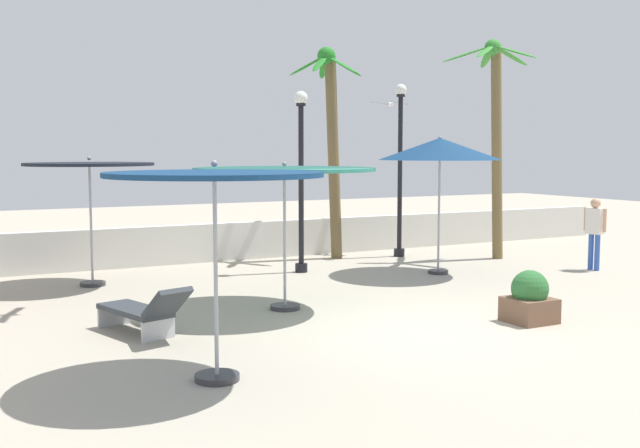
{
  "coord_description": "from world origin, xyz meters",
  "views": [
    {
      "loc": [
        -6.57,
        -9.56,
        2.77
      ],
      "look_at": [
        0.0,
        2.94,
        1.4
      ],
      "focal_mm": 42.76,
      "sensor_mm": 36.0,
      "label": 1
    }
  ],
  "objects_px": {
    "lamp_post_0": "(400,164)",
    "guest_0": "(595,227)",
    "planter": "(530,299)",
    "lounge_chair_0": "(143,310)",
    "seagull_0": "(391,104)",
    "palm_tree_0": "(496,125)",
    "patio_umbrella_0": "(284,175)",
    "palm_tree_1": "(332,132)",
    "lamp_post_1": "(301,173)",
    "patio_umbrella_1": "(89,171)",
    "patio_umbrella_4": "(215,187)",
    "patio_umbrella_2": "(440,150)"
  },
  "relations": [
    {
      "from": "patio_umbrella_0",
      "to": "palm_tree_1",
      "type": "height_order",
      "value": "palm_tree_1"
    },
    {
      "from": "seagull_0",
      "to": "palm_tree_0",
      "type": "bearing_deg",
      "value": -54.28
    },
    {
      "from": "lamp_post_0",
      "to": "guest_0",
      "type": "xyz_separation_m",
      "value": [
        2.7,
        -4.04,
        -1.41
      ]
    },
    {
      "from": "patio_umbrella_4",
      "to": "patio_umbrella_1",
      "type": "bearing_deg",
      "value": 90.19
    },
    {
      "from": "patio_umbrella_0",
      "to": "palm_tree_0",
      "type": "height_order",
      "value": "palm_tree_0"
    },
    {
      "from": "palm_tree_0",
      "to": "lounge_chair_0",
      "type": "bearing_deg",
      "value": -158.87
    },
    {
      "from": "palm_tree_0",
      "to": "guest_0",
      "type": "bearing_deg",
      "value": -71.46
    },
    {
      "from": "patio_umbrella_4",
      "to": "lounge_chair_0",
      "type": "distance_m",
      "value": 3.28
    },
    {
      "from": "palm_tree_1",
      "to": "lamp_post_0",
      "type": "height_order",
      "value": "palm_tree_1"
    },
    {
      "from": "patio_umbrella_1",
      "to": "lamp_post_1",
      "type": "distance_m",
      "value": 4.59
    },
    {
      "from": "palm_tree_0",
      "to": "lamp_post_0",
      "type": "xyz_separation_m",
      "value": [
        -1.86,
        1.52,
        -0.99
      ]
    },
    {
      "from": "lamp_post_0",
      "to": "planter",
      "type": "xyz_separation_m",
      "value": [
        -2.42,
        -7.41,
        -2.04
      ]
    },
    {
      "from": "lamp_post_1",
      "to": "planter",
      "type": "height_order",
      "value": "lamp_post_1"
    },
    {
      "from": "lamp_post_0",
      "to": "lamp_post_1",
      "type": "bearing_deg",
      "value": -161.62
    },
    {
      "from": "patio_umbrella_0",
      "to": "planter",
      "type": "relative_size",
      "value": 3.68
    },
    {
      "from": "patio_umbrella_2",
      "to": "seagull_0",
      "type": "relative_size",
      "value": 3.56
    },
    {
      "from": "seagull_0",
      "to": "planter",
      "type": "bearing_deg",
      "value": -107.74
    },
    {
      "from": "patio_umbrella_2",
      "to": "lamp_post_1",
      "type": "height_order",
      "value": "lamp_post_1"
    },
    {
      "from": "patio_umbrella_4",
      "to": "palm_tree_0",
      "type": "bearing_deg",
      "value": 33.51
    },
    {
      "from": "palm_tree_0",
      "to": "lamp_post_0",
      "type": "height_order",
      "value": "palm_tree_0"
    },
    {
      "from": "lamp_post_1",
      "to": "patio_umbrella_1",
      "type": "bearing_deg",
      "value": 174.67
    },
    {
      "from": "patio_umbrella_0",
      "to": "palm_tree_0",
      "type": "bearing_deg",
      "value": 23.18
    },
    {
      "from": "seagull_0",
      "to": "patio_umbrella_2",
      "type": "bearing_deg",
      "value": -105.65
    },
    {
      "from": "patio_umbrella_2",
      "to": "patio_umbrella_1",
      "type": "bearing_deg",
      "value": 164.06
    },
    {
      "from": "lounge_chair_0",
      "to": "seagull_0",
      "type": "relative_size",
      "value": 2.26
    },
    {
      "from": "patio_umbrella_0",
      "to": "seagull_0",
      "type": "xyz_separation_m",
      "value": [
        5.69,
        5.44,
        1.66
      ]
    },
    {
      "from": "seagull_0",
      "to": "patio_umbrella_0",
      "type": "bearing_deg",
      "value": -136.26
    },
    {
      "from": "planter",
      "to": "lounge_chair_0",
      "type": "bearing_deg",
      "value": 160.69
    },
    {
      "from": "patio_umbrella_2",
      "to": "patio_umbrella_4",
      "type": "relative_size",
      "value": 1.16
    },
    {
      "from": "lounge_chair_0",
      "to": "palm_tree_0",
      "type": "bearing_deg",
      "value": 21.13
    },
    {
      "from": "palm_tree_0",
      "to": "lamp_post_0",
      "type": "relative_size",
      "value": 1.24
    },
    {
      "from": "palm_tree_0",
      "to": "palm_tree_1",
      "type": "bearing_deg",
      "value": 151.3
    },
    {
      "from": "palm_tree_0",
      "to": "planter",
      "type": "height_order",
      "value": "palm_tree_0"
    },
    {
      "from": "seagull_0",
      "to": "patio_umbrella_1",
      "type": "bearing_deg",
      "value": -169.66
    },
    {
      "from": "patio_umbrella_0",
      "to": "planter",
      "type": "xyz_separation_m",
      "value": [
        3.07,
        -2.75,
        -1.96
      ]
    },
    {
      "from": "palm_tree_0",
      "to": "lounge_chair_0",
      "type": "distance_m",
      "value": 11.16
    },
    {
      "from": "palm_tree_1",
      "to": "guest_0",
      "type": "height_order",
      "value": "palm_tree_1"
    },
    {
      "from": "palm_tree_1",
      "to": "lamp_post_0",
      "type": "relative_size",
      "value": 1.2
    },
    {
      "from": "patio_umbrella_4",
      "to": "palm_tree_1",
      "type": "relative_size",
      "value": 0.5
    },
    {
      "from": "patio_umbrella_2",
      "to": "lounge_chair_0",
      "type": "relative_size",
      "value": 1.57
    },
    {
      "from": "patio_umbrella_4",
      "to": "palm_tree_0",
      "type": "xyz_separation_m",
      "value": [
        9.83,
        6.51,
        1.07
      ]
    },
    {
      "from": "patio_umbrella_1",
      "to": "lamp_post_0",
      "type": "relative_size",
      "value": 0.59
    },
    {
      "from": "seagull_0",
      "to": "planter",
      "type": "height_order",
      "value": "seagull_0"
    },
    {
      "from": "patio_umbrella_2",
      "to": "guest_0",
      "type": "distance_m",
      "value": 4.12
    },
    {
      "from": "patio_umbrella_0",
      "to": "palm_tree_1",
      "type": "bearing_deg",
      "value": 54.03
    },
    {
      "from": "lamp_post_0",
      "to": "lounge_chair_0",
      "type": "xyz_separation_m",
      "value": [
        -8.17,
        -5.39,
        -2.03
      ]
    },
    {
      "from": "lamp_post_0",
      "to": "lamp_post_1",
      "type": "distance_m",
      "value": 3.62
    },
    {
      "from": "palm_tree_0",
      "to": "planter",
      "type": "distance_m",
      "value": 7.88
    },
    {
      "from": "patio_umbrella_1",
      "to": "palm_tree_1",
      "type": "height_order",
      "value": "palm_tree_1"
    },
    {
      "from": "patio_umbrella_4",
      "to": "patio_umbrella_2",
      "type": "bearing_deg",
      "value": 36.21
    }
  ]
}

